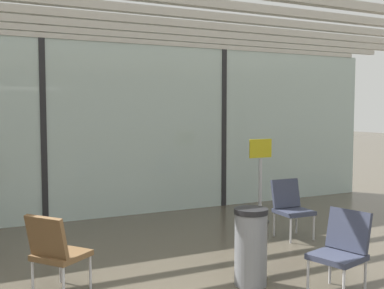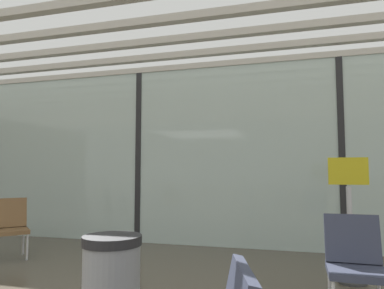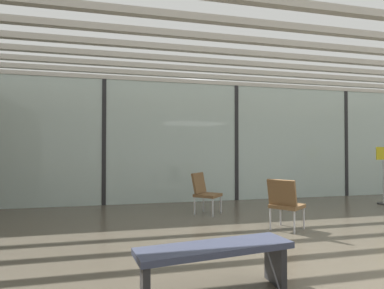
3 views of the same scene
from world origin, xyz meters
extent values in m
cube|color=#A3B7B2|center=(0.00, 5.20, 1.57)|extent=(14.00, 0.08, 3.13)
cube|color=black|center=(0.00, 5.20, 1.57)|extent=(0.10, 0.12, 3.13)
cube|color=black|center=(3.50, 5.20, 1.57)|extent=(0.10, 0.12, 3.13)
cube|color=#B7B2A8|center=(0.00, 2.56, 3.18)|extent=(13.72, 0.12, 0.10)
cube|color=#B7B2A8|center=(0.00, 3.22, 3.18)|extent=(13.72, 0.12, 0.10)
cube|color=#B7B2A8|center=(0.00, 3.88, 3.18)|extent=(13.72, 0.12, 0.10)
cube|color=#B7B2A8|center=(0.00, 4.54, 3.18)|extent=(13.72, 0.12, 0.10)
cube|color=#B7B2A8|center=(0.00, 5.20, 3.18)|extent=(13.72, 0.12, 0.10)
ellipsoid|color=silver|center=(0.07, 9.98, 2.17)|extent=(10.65, 4.34, 4.34)
sphere|color=#9D9DA0|center=(-4.83, 9.98, 2.17)|extent=(2.39, 2.39, 2.39)
sphere|color=black|center=(-2.86, 7.98, 2.50)|extent=(0.28, 0.28, 0.28)
sphere|color=black|center=(-1.96, 7.98, 2.50)|extent=(0.28, 0.28, 0.28)
sphere|color=black|center=(-1.06, 7.98, 2.50)|extent=(0.28, 0.28, 0.28)
sphere|color=black|center=(-0.16, 7.98, 2.50)|extent=(0.28, 0.28, 0.28)
sphere|color=black|center=(0.74, 7.98, 2.50)|extent=(0.28, 0.28, 0.28)
sphere|color=black|center=(1.64, 7.98, 2.50)|extent=(0.28, 0.28, 0.28)
sphere|color=black|center=(2.54, 7.98, 2.50)|extent=(0.28, 0.28, 0.28)
cube|color=brown|center=(-1.30, 3.52, 0.40)|extent=(0.68, 0.68, 0.06)
cube|color=brown|center=(-1.46, 3.67, 0.65)|extent=(0.42, 0.45, 0.44)
cylinder|color=#BCBCC1|center=(-1.00, 3.54, 0.18)|extent=(0.03, 0.03, 0.37)
cylinder|color=#BCBCC1|center=(-1.31, 3.82, 0.18)|extent=(0.03, 0.03, 0.37)
cube|color=#33384C|center=(3.23, 2.58, 0.40)|extent=(0.49, 0.49, 0.06)
cube|color=#33384C|center=(3.24, 2.79, 0.65)|extent=(0.48, 0.15, 0.44)
cylinder|color=#BCBCC1|center=(3.03, 2.79, 0.18)|extent=(0.03, 0.03, 0.37)
cylinder|color=black|center=(1.59, 1.25, 0.83)|extent=(0.38, 0.38, 0.06)
cylinder|color=#333333|center=(3.36, 3.66, 0.01)|extent=(0.32, 0.32, 0.03)
cylinder|color=#B2B2B7|center=(3.36, 3.66, 0.55)|extent=(0.06, 0.06, 1.10)
cube|color=gold|center=(3.36, 3.66, 1.28)|extent=(0.44, 0.03, 0.32)
camera|label=1|loc=(-1.27, -3.08, 1.95)|focal=44.34mm
camera|label=2|loc=(2.69, -0.81, 1.26)|focal=32.76mm
camera|label=3|loc=(-3.18, -2.93, 1.35)|focal=29.45mm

